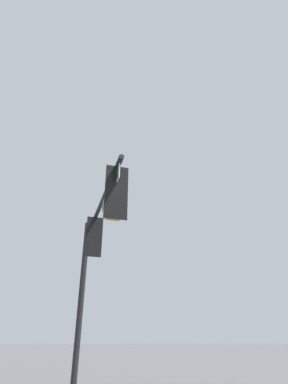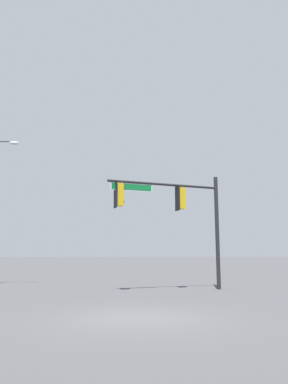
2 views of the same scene
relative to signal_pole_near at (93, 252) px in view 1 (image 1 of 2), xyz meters
The scene contains 1 object.
signal_pole_near is the anchor object (origin of this frame).
Camera 1 is at (6.20, -6.73, 1.67)m, focal length 28.00 mm.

